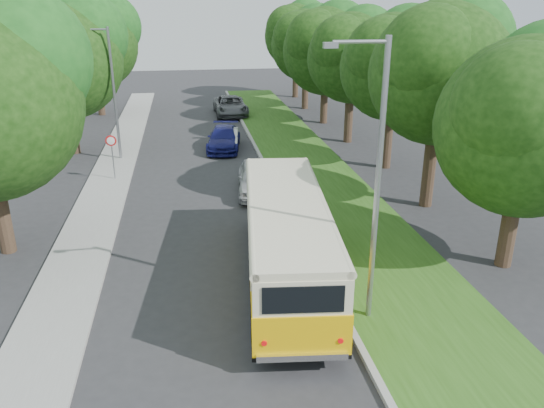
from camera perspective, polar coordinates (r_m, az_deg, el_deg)
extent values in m
plane|color=#2C2C2F|center=(17.62, -5.99, -8.98)|extent=(120.00, 120.00, 0.00)
cube|color=gray|center=(22.46, 2.37, -1.81)|extent=(0.20, 70.00, 0.15)
cube|color=#295115|center=(23.03, 8.11, -1.45)|extent=(4.50, 70.00, 0.13)
cube|color=gray|center=(22.44, -19.18, -3.09)|extent=(2.20, 70.00, 0.12)
cylinder|color=#332319|center=(20.01, 24.21, -1.72)|extent=(0.56, 0.56, 3.35)
sphere|color=#12330B|center=(19.10, 25.67, 7.41)|extent=(5.85, 5.85, 5.85)
sphere|color=#12330B|center=(17.88, 24.98, 9.13)|extent=(4.09, 4.09, 4.09)
cylinder|color=#332319|center=(24.68, 16.63, 4.49)|extent=(0.56, 0.56, 4.26)
sphere|color=#12330B|center=(23.95, 17.58, 13.17)|extent=(5.98, 5.98, 5.98)
sphere|color=#12330B|center=(24.85, 19.52, 15.99)|extent=(4.49, 4.49, 4.49)
sphere|color=#12330B|center=(22.81, 16.54, 14.83)|extent=(4.19, 4.19, 4.19)
cylinder|color=#332319|center=(30.16, 12.34, 7.47)|extent=(0.56, 0.56, 3.95)
sphere|color=#12330B|center=(29.57, 12.88, 14.11)|extent=(5.61, 5.61, 5.61)
sphere|color=#12330B|center=(30.36, 14.44, 16.28)|extent=(4.21, 4.21, 4.21)
sphere|color=#12330B|center=(28.55, 11.90, 15.37)|extent=(3.92, 3.92, 3.92)
cylinder|color=#332319|center=(35.57, 8.27, 9.66)|extent=(0.56, 0.56, 3.86)
sphere|color=#12330B|center=(35.07, 8.57, 15.25)|extent=(5.64, 5.64, 5.64)
sphere|color=#12330B|center=(35.82, 9.97, 17.10)|extent=(4.23, 4.23, 4.23)
sphere|color=#12330B|center=(34.09, 7.59, 16.33)|extent=(3.95, 3.95, 3.95)
cylinder|color=#332319|center=(41.24, 5.63, 11.11)|extent=(0.56, 0.56, 3.58)
sphere|color=#12330B|center=(40.79, 5.81, 16.01)|extent=(6.36, 6.36, 6.36)
sphere|color=#12330B|center=(41.61, 7.20, 17.81)|extent=(4.77, 4.77, 4.77)
sphere|color=#12330B|center=(39.72, 4.77, 17.07)|extent=(4.45, 4.45, 4.45)
cylinder|color=#332319|center=(46.95, 3.59, 12.43)|extent=(0.56, 0.56, 3.68)
sphere|color=#12330B|center=(46.57, 3.69, 16.65)|extent=(5.91, 5.91, 5.91)
sphere|color=#12330B|center=(47.31, 4.84, 18.12)|extent=(4.43, 4.43, 4.43)
sphere|color=#12330B|center=(45.61, 2.79, 17.51)|extent=(4.14, 4.14, 4.14)
cylinder|color=#332319|center=(52.81, 2.54, 13.59)|extent=(0.56, 0.56, 4.05)
sphere|color=#12330B|center=(52.47, 2.61, 17.57)|extent=(5.97, 5.97, 5.97)
sphere|color=#12330B|center=(53.22, 3.66, 18.88)|extent=(4.48, 4.48, 4.48)
sphere|color=#12330B|center=(51.53, 1.78, 18.35)|extent=(4.18, 4.18, 4.18)
cylinder|color=#332319|center=(21.59, -27.19, -0.15)|extent=(0.56, 0.56, 3.68)
sphere|color=#12330B|center=(20.82, -25.81, 13.86)|extent=(5.10, 5.10, 5.10)
cylinder|color=#332319|center=(34.67, -20.69, 8.09)|extent=(0.56, 0.56, 3.68)
sphere|color=#12330B|center=(34.12, -21.50, 14.16)|extent=(6.80, 6.80, 6.80)
sphere|color=#12330B|center=(34.47, -19.58, 16.73)|extent=(5.10, 5.10, 5.10)
sphere|color=#12330B|center=(33.45, -23.75, 15.22)|extent=(4.76, 4.76, 4.76)
cylinder|color=#332319|center=(46.31, -18.05, 11.35)|extent=(0.56, 0.56, 3.68)
sphere|color=#12330B|center=(45.90, -18.58, 15.90)|extent=(6.80, 6.80, 6.80)
sphere|color=#12330B|center=(46.34, -17.14, 17.79)|extent=(5.10, 5.10, 5.10)
sphere|color=#12330B|center=(45.18, -20.20, 16.74)|extent=(4.76, 4.76, 4.76)
cylinder|color=gray|center=(14.51, 11.26, 1.39)|extent=(0.16, 0.16, 8.00)
cylinder|color=gray|center=(13.50, 9.54, 16.83)|extent=(1.40, 0.10, 0.10)
cube|color=gray|center=(13.28, 6.32, 16.62)|extent=(0.35, 0.16, 0.14)
cylinder|color=gray|center=(31.92, -16.59, 11.07)|extent=(0.16, 0.16, 7.50)
cylinder|color=gray|center=(31.65, -18.60, 17.37)|extent=(1.40, 0.10, 0.10)
cube|color=gray|center=(31.77, -19.98, 17.10)|extent=(0.35, 0.16, 0.14)
cylinder|color=gray|center=(28.55, -16.75, 4.80)|extent=(0.06, 0.06, 2.50)
cone|color=red|center=(28.29, -16.95, 6.53)|extent=(0.56, 0.02, 0.56)
cone|color=white|center=(28.27, -16.95, 6.52)|extent=(0.40, 0.02, 0.40)
imported|color=silver|center=(25.71, -1.67, 2.82)|extent=(2.26, 4.64, 1.52)
imported|color=silver|center=(33.80, -4.82, 6.95)|extent=(1.77, 3.93, 1.25)
imported|color=navy|center=(33.76, -5.20, 7.03)|extent=(2.61, 5.00, 1.39)
imported|color=#515458|center=(44.33, -4.49, 10.49)|extent=(2.61, 5.51, 1.52)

